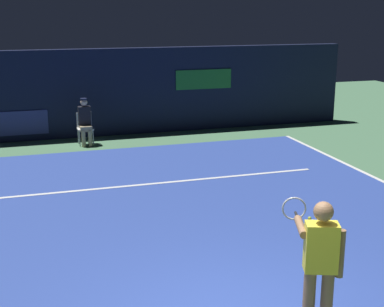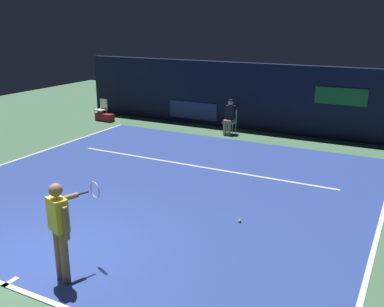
{
  "view_description": "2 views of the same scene",
  "coord_description": "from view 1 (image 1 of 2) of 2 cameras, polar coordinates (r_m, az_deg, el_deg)",
  "views": [
    {
      "loc": [
        -2.27,
        -5.3,
        3.75
      ],
      "look_at": [
        0.79,
        4.61,
        1.0
      ],
      "focal_mm": 51.51,
      "sensor_mm": 36.0,
      "label": 1
    },
    {
      "loc": [
        5.63,
        -5.09,
        4.18
      ],
      "look_at": [
        0.33,
        5.02,
        0.7
      ],
      "focal_mm": 41.19,
      "sensor_mm": 36.0,
      "label": 2
    }
  ],
  "objects": [
    {
      "name": "ground_plane",
      "position": [
        10.41,
        -3.41,
        -6.3
      ],
      "size": [
        31.47,
        31.47,
        0.0
      ],
      "primitive_type": "plane",
      "color": "#4C7A56"
    },
    {
      "name": "court_surface",
      "position": [
        10.41,
        -3.41,
        -6.27
      ],
      "size": [
        10.56,
        10.29,
        0.01
      ],
      "primitive_type": "cube",
      "color": "#2D479E",
      "rests_on": "ground"
    },
    {
      "name": "line_service",
      "position": [
        12.07,
        -5.46,
        -3.27
      ],
      "size": [
        8.24,
        0.1,
        0.01
      ],
      "primitive_type": "cube",
      "color": "white",
      "rests_on": "court_surface"
    },
    {
      "name": "back_wall",
      "position": [
        16.76,
        -9.25,
        6.24
      ],
      "size": [
        15.66,
        0.33,
        2.6
      ],
      "color": "#141933",
      "rests_on": "ground"
    },
    {
      "name": "tennis_player",
      "position": [
        6.42,
        13.05,
        -11.05
      ],
      "size": [
        0.5,
        1.05,
        1.73
      ],
      "color": "#8C6647",
      "rests_on": "ground"
    },
    {
      "name": "line_judge_on_chair",
      "position": [
        15.71,
        -11.02,
        3.32
      ],
      "size": [
        0.44,
        0.53,
        1.32
      ],
      "color": "white",
      "rests_on": "ground"
    },
    {
      "name": "tennis_ball",
      "position": [
        10.3,
        12.09,
        -6.59
      ],
      "size": [
        0.07,
        0.07,
        0.07
      ],
      "primitive_type": "sphere",
      "color": "#CCE033",
      "rests_on": "court_surface"
    }
  ]
}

